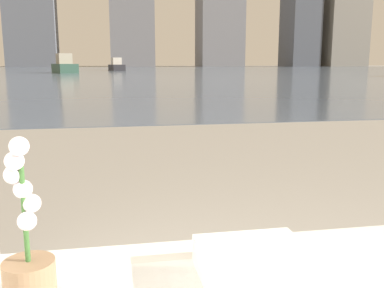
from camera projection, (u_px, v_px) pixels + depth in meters
potted_orchid at (28, 256)px, 0.99m from camera, size 0.12×0.12×0.40m
towel_stack at (250, 258)px, 1.15m from camera, size 0.28×0.18×0.08m
harbor_water at (114, 70)px, 60.26m from camera, size 180.00×110.00×0.01m
harbor_boat_1 at (117, 66)px, 57.06m from camera, size 2.24×4.74×1.71m
harbor_boat_2 at (64, 66)px, 44.19m from camera, size 3.21×5.57×1.98m
skyline_tower_2 at (131, 18)px, 112.89m from camera, size 11.28×12.70×25.56m
skyline_tower_4 at (300, 25)px, 121.74m from camera, size 8.24×11.11×23.05m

